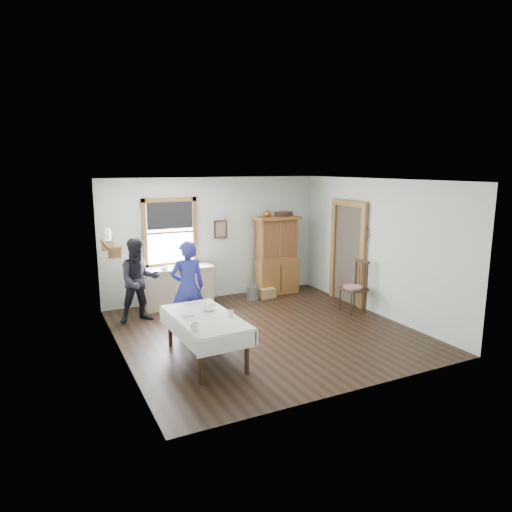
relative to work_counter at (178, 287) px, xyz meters
name	(u,v)px	position (x,y,z in m)	size (l,w,h in m)	color
room	(265,258)	(0.95, -2.18, 0.93)	(5.01, 5.01, 2.70)	black
window	(170,228)	(-0.05, 0.28, 1.21)	(1.18, 0.07, 1.48)	white
doorway	(348,250)	(3.41, -1.33, 0.74)	(0.09, 1.14, 2.22)	#423A2F
wall_shelf	(110,242)	(-1.42, -0.65, 1.15)	(0.24, 1.00, 0.44)	brown
framed_picture	(221,229)	(1.10, 0.28, 1.13)	(0.30, 0.04, 0.40)	#381F13
rug_beater	(366,227)	(3.40, -1.88, 1.30)	(0.27, 0.27, 0.01)	black
work_counter	(178,287)	(0.00, 0.00, 0.00)	(1.48, 0.56, 0.85)	tan
china_hutch	(277,255)	(2.37, -0.02, 0.48)	(1.06, 0.50, 1.80)	brown
dining_table	(205,338)	(-0.42, -2.85, -0.08)	(0.91, 1.73, 0.69)	silver
spindle_chair	(353,286)	(3.08, -1.97, 0.11)	(0.49, 0.49, 1.07)	#381F13
pail	(253,293)	(1.63, -0.27, -0.27)	(0.28, 0.28, 0.30)	gray
wicker_basket	(266,293)	(1.97, -0.29, -0.31)	(0.37, 0.26, 0.22)	#A18249
woman_blue	(188,291)	(-0.29, -1.62, 0.35)	(0.56, 0.37, 1.54)	navy
figure_dark	(139,283)	(-0.93, -0.63, 0.32)	(0.73, 0.57, 1.49)	black
table_cup_a	(195,327)	(-0.75, -3.37, 0.32)	(0.13, 0.13, 0.11)	white
table_cup_b	(231,314)	(-0.08, -3.05, 0.32)	(0.10, 0.10, 0.10)	white
table_bowl	(209,309)	(-0.27, -2.62, 0.29)	(0.21, 0.21, 0.05)	white
counter_book	(166,266)	(-0.22, 0.12, 0.44)	(0.17, 0.23, 0.02)	#77644F
counter_bowl	(164,268)	(-0.31, -0.13, 0.45)	(0.18, 0.18, 0.06)	white
shelf_bowl	(110,241)	(-1.42, -0.63, 1.17)	(0.22, 0.22, 0.05)	white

